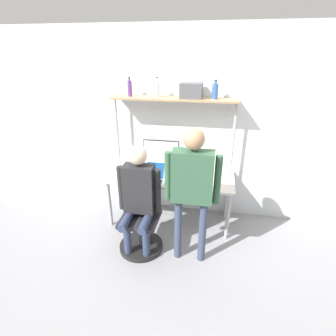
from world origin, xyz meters
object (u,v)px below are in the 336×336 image
object	(u,v)px
bottle_blue	(215,91)
bottle_clear	(157,89)
person_seated	(138,192)
person_standing	(192,181)
cell_phone	(173,183)
laptop	(155,175)
office_chair	(141,228)
storage_box	(191,91)
bottle_purple	(130,88)
monitor	(161,154)

from	to	relation	value
bottle_blue	bottle_clear	size ratio (longest dim) A/B	0.93
person_seated	bottle_blue	world-z (taller)	bottle_blue
person_standing	cell_phone	bearing A→B (deg)	119.11
cell_phone	person_seated	bearing A→B (deg)	-124.01
laptop	office_chair	bearing A→B (deg)	-96.69
storage_box	cell_phone	bearing A→B (deg)	-110.78
laptop	bottle_purple	size ratio (longest dim) A/B	1.13
monitor	person_seated	bearing A→B (deg)	-94.78
bottle_blue	storage_box	size ratio (longest dim) A/B	0.84
cell_phone	storage_box	bearing A→B (deg)	69.22
bottle_blue	laptop	bearing A→B (deg)	-154.83
bottle_blue	bottle_purple	bearing A→B (deg)	180.00
office_chair	bottle_clear	world-z (taller)	bottle_clear
monitor	cell_phone	world-z (taller)	monitor
office_chair	person_seated	size ratio (longest dim) A/B	0.66
monitor	person_standing	bearing A→B (deg)	-60.16
bottle_blue	cell_phone	bearing A→B (deg)	-138.31
office_chair	person_seated	bearing A→B (deg)	-90.91
bottle_clear	bottle_purple	world-z (taller)	bottle_clear
office_chair	bottle_clear	size ratio (longest dim) A/B	3.63
monitor	laptop	world-z (taller)	monitor
monitor	bottle_blue	xyz separation A→B (m)	(0.72, -0.02, 0.91)
monitor	bottle_purple	world-z (taller)	bottle_purple
office_chair	bottle_blue	bearing A→B (deg)	47.20
bottle_clear	bottle_purple	bearing A→B (deg)	180.00
monitor	bottle_purple	bearing A→B (deg)	-177.13
laptop	storage_box	world-z (taller)	storage_box
monitor	bottle_clear	distance (m)	0.92
cell_phone	bottle_blue	xyz separation A→B (m)	(0.46, 0.41, 1.15)
office_chair	person_seated	distance (m)	0.55
laptop	bottle_clear	world-z (taller)	bottle_clear
laptop	bottle_purple	world-z (taller)	bottle_purple
person_standing	bottle_blue	size ratio (longest dim) A/B	6.97
monitor	laptop	size ratio (longest dim) A/B	1.84
bottle_blue	storage_box	bearing A→B (deg)	180.00
monitor	person_standing	xyz separation A→B (m)	(0.56, -0.97, 0.08)
monitor	storage_box	size ratio (longest dim) A/B	1.86
cell_phone	bottle_purple	xyz separation A→B (m)	(-0.67, 0.41, 1.16)
laptop	bottle_blue	world-z (taller)	bottle_blue
person_seated	bottle_purple	bearing A→B (deg)	110.69
bottle_blue	person_standing	bearing A→B (deg)	-99.50
person_standing	office_chair	bearing A→B (deg)	171.54
office_chair	cell_phone	bearing A→B (deg)	53.30
office_chair	storage_box	world-z (taller)	storage_box
bottle_purple	storage_box	world-z (taller)	bottle_purple
laptop	cell_phone	world-z (taller)	laptop
bottle_purple	bottle_clear	bearing A→B (deg)	0.00
person_standing	bottle_purple	xyz separation A→B (m)	(-0.97, 0.95, 0.84)
bottle_purple	bottle_blue	bearing A→B (deg)	0.00
monitor	office_chair	world-z (taller)	monitor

